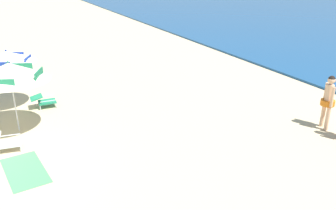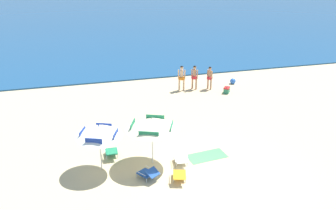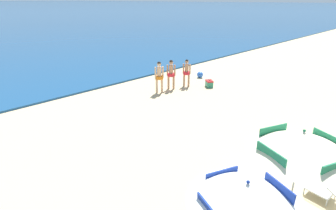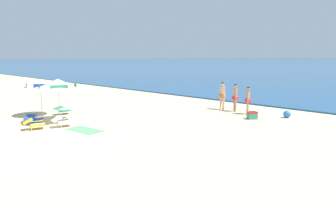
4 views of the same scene
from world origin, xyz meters
name	(u,v)px [view 3 (image 3 of 4)]	position (x,y,z in m)	size (l,w,h in m)	color
beach_umbrella_striped_main	(302,143)	(-2.27, 1.63, 1.92)	(2.69, 2.70, 2.24)	silver
beach_umbrella_striped_second	(246,195)	(-4.49, 1.68, 1.83)	(2.08, 2.11, 2.13)	silver
lounge_chair_under_umbrella	(326,190)	(-1.10, 1.17, 0.27)	(0.65, 0.94, 0.52)	white
person_standing_near_shore	(171,73)	(2.68, 10.32, 0.97)	(0.41, 0.41, 1.67)	tan
person_standing_beside	(187,71)	(3.68, 10.04, 0.92)	(0.39, 0.44, 1.59)	tan
person_wading_in	(159,75)	(1.76, 10.31, 1.00)	(0.48, 0.42, 1.72)	#D8A87F
cooler_box	(209,84)	(4.52, 9.01, 0.20)	(0.57, 0.61, 0.43)	#2D7F5B
beach_ball	(200,75)	(5.72, 10.64, 0.20)	(0.40, 0.40, 0.40)	blue
beach_towel	(325,171)	(0.24, 1.54, 0.01)	(0.90, 1.80, 0.01)	#4C9E5B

